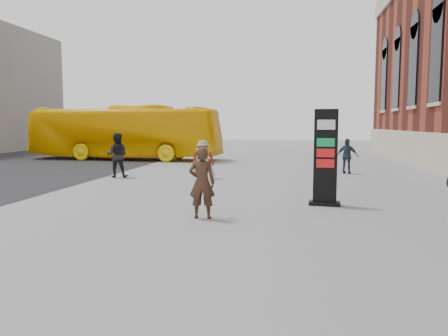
# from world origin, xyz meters

# --- Properties ---
(ground) EXTENTS (100.00, 100.00, 0.00)m
(ground) POSITION_xyz_m (0.00, 0.00, 0.00)
(ground) COLOR #9E9EA3
(info_pylon) EXTENTS (0.87, 0.48, 2.62)m
(info_pylon) POSITION_xyz_m (3.64, 1.70, 1.31)
(info_pylon) COLOR black
(info_pylon) RESTS_ON ground
(woman) EXTENTS (0.67, 0.61, 1.69)m
(woman) POSITION_xyz_m (0.66, -0.46, 0.87)
(woman) COLOR #422B19
(woman) RESTS_ON ground
(bus) EXTENTS (12.16, 3.57, 3.34)m
(bus) POSITION_xyz_m (-7.60, 15.72, 1.67)
(bus) COLOR yellow
(bus) RESTS_ON road
(pedestrian_a) EXTENTS (1.00, 0.84, 1.85)m
(pedestrian_a) POSITION_xyz_m (-4.45, 6.80, 0.92)
(pedestrian_a) COLOR black
(pedestrian_a) RESTS_ON ground
(pedestrian_b) EXTENTS (1.12, 1.11, 1.55)m
(pedestrian_b) POSITION_xyz_m (-0.86, 7.10, 0.78)
(pedestrian_b) COLOR gray
(pedestrian_b) RESTS_ON ground
(pedestrian_c) EXTENTS (0.99, 0.64, 1.57)m
(pedestrian_c) POSITION_xyz_m (5.19, 9.64, 0.79)
(pedestrian_c) COLOR #283745
(pedestrian_c) RESTS_ON ground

